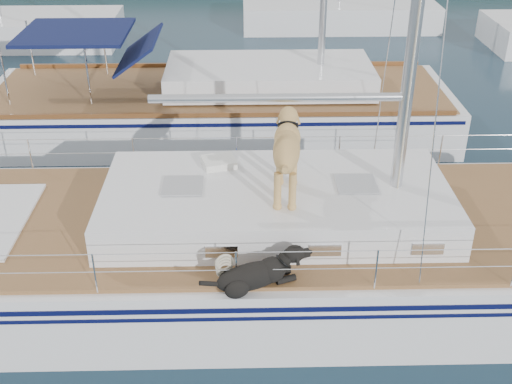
{
  "coord_description": "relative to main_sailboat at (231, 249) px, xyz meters",
  "views": [
    {
      "loc": [
        0.3,
        -8.41,
        6.41
      ],
      "look_at": [
        0.5,
        0.2,
        1.6
      ],
      "focal_mm": 45.0,
      "sensor_mm": 36.0,
      "label": 1
    }
  ],
  "objects": [
    {
      "name": "main_sailboat",
      "position": [
        0.0,
        0.0,
        0.0
      ],
      "size": [
        12.0,
        4.03,
        14.01
      ],
      "color": "silver",
      "rests_on": "ground"
    },
    {
      "name": "bg_boat_west",
      "position": [
        -8.1,
        14.01,
        -0.24
      ],
      "size": [
        8.0,
        3.0,
        11.65
      ],
      "color": "silver",
      "rests_on": "ground"
    },
    {
      "name": "neighbor_sailboat",
      "position": [
        -0.24,
        6.09,
        -0.06
      ],
      "size": [
        11.0,
        3.5,
        13.3
      ],
      "color": "silver",
      "rests_on": "ground"
    },
    {
      "name": "ground",
      "position": [
        -0.1,
        0.01,
        -0.69
      ],
      "size": [
        120.0,
        120.0,
        0.0
      ],
      "primitive_type": "plane",
      "color": "black",
      "rests_on": "ground"
    },
    {
      "name": "bg_boat_center",
      "position": [
        3.9,
        16.01,
        -0.23
      ],
      "size": [
        7.2,
        3.0,
        11.65
      ],
      "color": "silver",
      "rests_on": "ground"
    }
  ]
}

